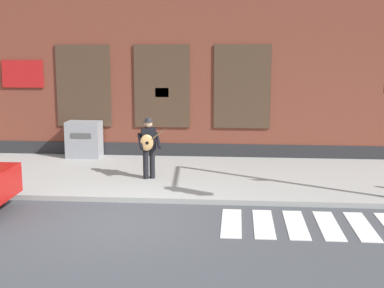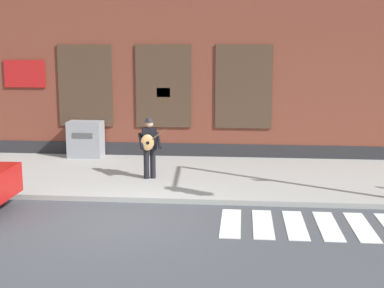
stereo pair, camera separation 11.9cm
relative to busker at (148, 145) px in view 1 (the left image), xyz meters
name	(u,v)px [view 1 (the left image)]	position (x,y,z in m)	size (l,w,h in m)	color
ground_plane	(120,221)	(-0.07, -3.29, -1.07)	(160.00, 160.00, 0.00)	#424449
sidewalk	(150,175)	(-0.07, 0.64, -1.00)	(28.00, 5.14, 0.13)	#9E9E99
building_backdrop	(170,65)	(-0.07, 5.21, 2.00)	(28.00, 4.06, 6.13)	brown
crosswalk	(362,226)	(4.97, -3.23, -1.06)	(5.78, 1.90, 0.01)	silver
busker	(148,145)	(0.00, 0.00, 0.00)	(0.78, 0.66, 1.66)	black
utility_box	(84,139)	(-2.59, 2.76, -0.35)	(1.09, 0.71, 1.18)	gray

